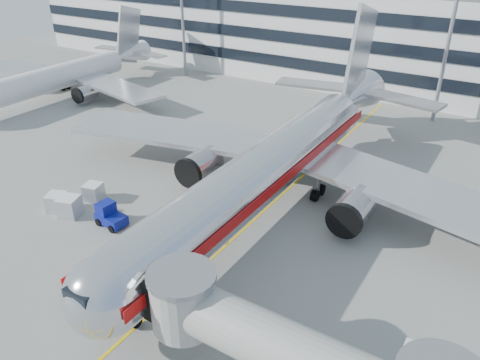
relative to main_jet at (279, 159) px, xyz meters
The scene contains 12 objects.
ground 12.46m from the main_jet, 90.00° to the right, with size 180.00×180.00×0.00m, color gray.
lead_in_line 4.57m from the main_jet, 90.00° to the right, with size 0.25×70.00×0.01m, color yellow.
main_jet is the anchor object (origin of this frame).
terminal 46.36m from the main_jet, 90.00° to the left, with size 150.00×24.25×15.60m.
light_mast_centre 33.08m from the main_jet, 75.20° to the left, with size 2.40×1.20×25.45m.
second_jet 45.22m from the main_jet, 165.82° to the left, with size 38.21×36.52×12.04m.
belt_loader 11.48m from the main_jet, 111.55° to the right, with size 4.61×2.75×2.16m.
baggage_tug 16.16m from the main_jet, 131.21° to the right, with size 2.90×1.99×2.08m.
cargo_container_left 20.99m from the main_jet, 141.68° to the right, with size 2.18×2.18×1.76m.
cargo_container_right 18.11m from the main_jet, 147.17° to the right, with size 1.93×1.93×1.69m.
cargo_container_front 19.71m from the main_jet, 138.78° to the right, with size 2.24×2.24×1.88m.
ramp_worker 11.98m from the main_jet, 113.96° to the right, with size 0.71×0.47×1.95m, color #A7E918.
Camera 1 is at (17.84, -23.57, 23.02)m, focal length 35.00 mm.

